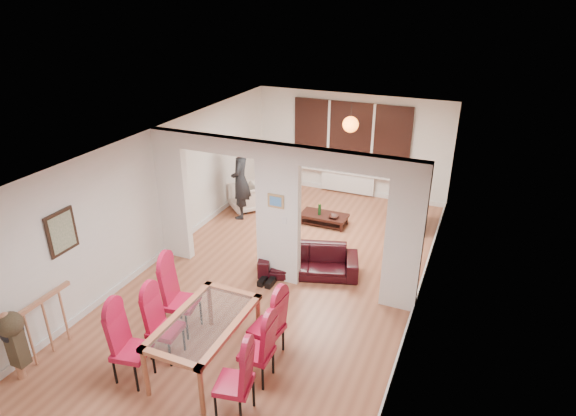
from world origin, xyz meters
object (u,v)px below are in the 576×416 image
Objects in this scene: dining_chair_rc at (267,324)px; armchair at (246,197)px; coffee_table at (324,219)px; dining_chair_la at (131,346)px; dining_chair_lb at (165,326)px; dining_chair_lc at (181,298)px; dining_chair_ra at (234,379)px; television at (417,215)px; sofa at (309,261)px; person at (241,180)px; dining_table at (206,342)px; bottle at (320,209)px; bowl at (333,217)px; dining_chair_rb at (256,348)px.

dining_chair_rc is 1.54× the size of armchair.
dining_chair_rc is at bearing -81.61° from coffee_table.
dining_chair_lb is at bearing 66.38° from dining_chair_la.
dining_chair_lc reaches higher than dining_chair_ra.
dining_chair_ra is at bearing -46.60° from dining_chair_lc.
sofa is at bearing 148.86° from television.
sofa is 1.01× the size of person.
dining_table is 0.95m from dining_chair_lc.
bottle is (-2.06, -0.76, 0.09)m from television.
dining_chair_rc is 1.11× the size of television.
person reaches higher than armchair.
dining_chair_rc is at bearing 37.13° from dining_table.
sofa is at bearing 51.92° from dining_chair_lc.
dining_chair_rc is at bearing -101.58° from sofa.
dining_chair_la reaches higher than dining_table.
dining_chair_lb is 1.46m from dining_chair_rc.
person is (-2.65, 5.15, 0.37)m from dining_chair_ra.
dining_chair_lb is at bearing 148.50° from dining_chair_ra.
dining_chair_lb reaches higher than television.
dining_chair_la is at bearing -98.40° from coffee_table.
dining_chair_rc reaches higher than dining_table.
dining_table is at bearing 28.31° from dining_chair_la.
sofa is at bearing -85.25° from bowl.
person is (0.09, -0.38, 0.59)m from armchair.
person reaches higher than sofa.
dining_chair_lc reaches higher than armchair.
television is at bearing 51.19° from dining_chair_lc.
dining_chair_rb is (0.77, 0.05, 0.12)m from dining_table.
bottle is 0.36m from bowl.
dining_chair_la is 5.31m from person.
armchair is at bearing 177.92° from bottle.
dining_chair_ra is at bearing -90.83° from dining_chair_rb.
dining_chair_lc is (-0.12, 0.59, 0.06)m from dining_chair_lb.
bowl is at bearing 94.49° from dining_chair_rb.
person is 8.09× the size of bowl.
dining_chair_ra reaches higher than sofa.
sofa is at bearing 101.24° from dining_chair_rc.
person is 1.72× the size of coffee_table.
dining_chair_la is 0.58m from dining_chair_lb.
dining_chair_lc is at bearing -100.37° from coffee_table.
dining_chair_rc is at bearing 17.80° from person.
person is 4.08m from television.
dining_chair_rc is at bearing -16.64° from armchair.
bowl is at bearing 100.73° from dining_chair_rc.
dining_chair_rc is at bearing 163.53° from television.
dining_chair_rc reaches higher than television.
dining_chair_lc reaches higher than dining_chair_la.
dining_chair_rb is at bearing 15.67° from person.
dining_table is at bearing 158.35° from television.
television is at bearing 76.28° from dining_chair_rb.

